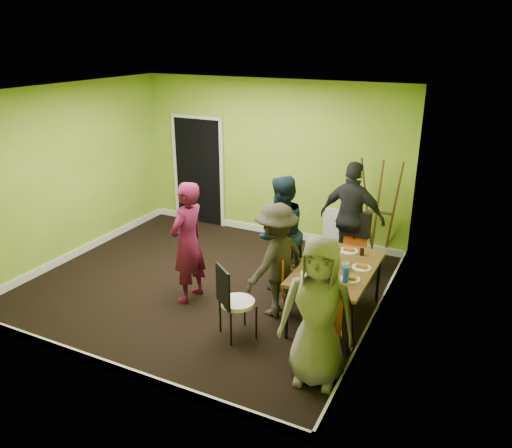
{
  "coord_description": "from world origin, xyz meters",
  "views": [
    {
      "loc": [
        3.58,
        -5.64,
        3.48
      ],
      "look_at": [
        0.81,
        0.0,
        1.09
      ],
      "focal_mm": 35.0,
      "sensor_mm": 36.0,
      "label": 1
    }
  ],
  "objects_px": {
    "chair_left_far": "(293,258)",
    "person_left_near": "(276,260)",
    "blue_bottle": "(346,274)",
    "person_left_far": "(281,233)",
    "chair_bentwood": "(233,298)",
    "chair_back_end": "(356,231)",
    "chair_left_near": "(290,283)",
    "easel": "(379,210)",
    "thermos": "(338,258)",
    "person_front_end": "(318,312)",
    "chair_front_end": "(323,323)",
    "person_back_end": "(352,218)",
    "person_standing": "(188,243)",
    "orange_bottle": "(335,255)",
    "dining_table": "(337,271)"
  },
  "relations": [
    {
      "from": "chair_left_far",
      "to": "person_left_near",
      "type": "bearing_deg",
      "value": -15.72
    },
    {
      "from": "blue_bottle",
      "to": "person_left_far",
      "type": "height_order",
      "value": "person_left_far"
    },
    {
      "from": "person_left_far",
      "to": "chair_bentwood",
      "type": "bearing_deg",
      "value": 16.21
    },
    {
      "from": "chair_back_end",
      "to": "chair_left_near",
      "type": "bearing_deg",
      "value": 77.43
    },
    {
      "from": "easel",
      "to": "thermos",
      "type": "distance_m",
      "value": 2.12
    },
    {
      "from": "chair_left_far",
      "to": "easel",
      "type": "distance_m",
      "value": 1.95
    },
    {
      "from": "person_front_end",
      "to": "person_left_near",
      "type": "bearing_deg",
      "value": 123.5
    },
    {
      "from": "chair_front_end",
      "to": "person_front_end",
      "type": "distance_m",
      "value": 0.38
    },
    {
      "from": "chair_left_far",
      "to": "person_back_end",
      "type": "bearing_deg",
      "value": 142.82
    },
    {
      "from": "thermos",
      "to": "person_standing",
      "type": "xyz_separation_m",
      "value": [
        -1.98,
        -0.38,
        -0.02
      ]
    },
    {
      "from": "chair_back_end",
      "to": "easel",
      "type": "bearing_deg",
      "value": -102.27
    },
    {
      "from": "chair_back_end",
      "to": "person_front_end",
      "type": "distance_m",
      "value": 2.7
    },
    {
      "from": "chair_left_near",
      "to": "chair_front_end",
      "type": "distance_m",
      "value": 1.1
    },
    {
      "from": "blue_bottle",
      "to": "person_back_end",
      "type": "bearing_deg",
      "value": 103.86
    },
    {
      "from": "chair_left_near",
      "to": "chair_front_end",
      "type": "height_order",
      "value": "chair_front_end"
    },
    {
      "from": "person_standing",
      "to": "person_back_end",
      "type": "bearing_deg",
      "value": 141.95
    },
    {
      "from": "chair_bentwood",
      "to": "orange_bottle",
      "type": "distance_m",
      "value": 1.49
    },
    {
      "from": "person_standing",
      "to": "person_front_end",
      "type": "xyz_separation_m",
      "value": [
        2.18,
        -0.89,
        -0.03
      ]
    },
    {
      "from": "easel",
      "to": "person_left_far",
      "type": "relative_size",
      "value": 1.02
    },
    {
      "from": "person_front_end",
      "to": "thermos",
      "type": "bearing_deg",
      "value": 90.74
    },
    {
      "from": "dining_table",
      "to": "chair_bentwood",
      "type": "relative_size",
      "value": 1.57
    },
    {
      "from": "person_left_far",
      "to": "chair_left_near",
      "type": "bearing_deg",
      "value": 47.61
    },
    {
      "from": "person_left_far",
      "to": "person_back_end",
      "type": "distance_m",
      "value": 1.24
    },
    {
      "from": "easel",
      "to": "person_front_end",
      "type": "xyz_separation_m",
      "value": [
        0.17,
        -3.38,
        -0.01
      ]
    },
    {
      "from": "thermos",
      "to": "person_standing",
      "type": "distance_m",
      "value": 2.02
    },
    {
      "from": "blue_bottle",
      "to": "chair_back_end",
      "type": "bearing_deg",
      "value": 101.67
    },
    {
      "from": "chair_front_end",
      "to": "thermos",
      "type": "distance_m",
      "value": 1.08
    },
    {
      "from": "orange_bottle",
      "to": "person_left_far",
      "type": "distance_m",
      "value": 0.94
    },
    {
      "from": "thermos",
      "to": "person_front_end",
      "type": "height_order",
      "value": "person_front_end"
    },
    {
      "from": "chair_left_near",
      "to": "chair_front_end",
      "type": "relative_size",
      "value": 0.89
    },
    {
      "from": "chair_back_end",
      "to": "person_left_far",
      "type": "relative_size",
      "value": 0.59
    },
    {
      "from": "dining_table",
      "to": "person_standing",
      "type": "relative_size",
      "value": 0.88
    },
    {
      "from": "dining_table",
      "to": "person_left_near",
      "type": "height_order",
      "value": "person_left_near"
    },
    {
      "from": "orange_bottle",
      "to": "person_left_far",
      "type": "height_order",
      "value": "person_left_far"
    },
    {
      "from": "chair_left_far",
      "to": "thermos",
      "type": "relative_size",
      "value": 4.44
    },
    {
      "from": "blue_bottle",
      "to": "orange_bottle",
      "type": "relative_size",
      "value": 2.36
    },
    {
      "from": "chair_front_end",
      "to": "person_standing",
      "type": "relative_size",
      "value": 0.57
    },
    {
      "from": "easel",
      "to": "blue_bottle",
      "type": "distance_m",
      "value": 2.48
    },
    {
      "from": "dining_table",
      "to": "person_front_end",
      "type": "height_order",
      "value": "person_front_end"
    },
    {
      "from": "chair_back_end",
      "to": "person_left_far",
      "type": "distance_m",
      "value": 1.24
    },
    {
      "from": "person_standing",
      "to": "orange_bottle",
      "type": "bearing_deg",
      "value": 112.76
    },
    {
      "from": "person_standing",
      "to": "blue_bottle",
      "type": "bearing_deg",
      "value": 95.09
    },
    {
      "from": "chair_bentwood",
      "to": "person_front_end",
      "type": "height_order",
      "value": "person_front_end"
    },
    {
      "from": "dining_table",
      "to": "chair_front_end",
      "type": "xyz_separation_m",
      "value": [
        0.17,
        -1.0,
        -0.15
      ]
    },
    {
      "from": "person_left_far",
      "to": "easel",
      "type": "bearing_deg",
      "value": 162.69
    },
    {
      "from": "chair_front_end",
      "to": "chair_bentwood",
      "type": "distance_m",
      "value": 1.16
    },
    {
      "from": "chair_back_end",
      "to": "orange_bottle",
      "type": "xyz_separation_m",
      "value": [
        0.04,
        -1.17,
        0.09
      ]
    },
    {
      "from": "dining_table",
      "to": "chair_bentwood",
      "type": "height_order",
      "value": "chair_bentwood"
    },
    {
      "from": "orange_bottle",
      "to": "chair_left_far",
      "type": "bearing_deg",
      "value": 170.09
    },
    {
      "from": "dining_table",
      "to": "person_left_near",
      "type": "xyz_separation_m",
      "value": [
        -0.75,
        -0.19,
        0.07
      ]
    }
  ]
}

